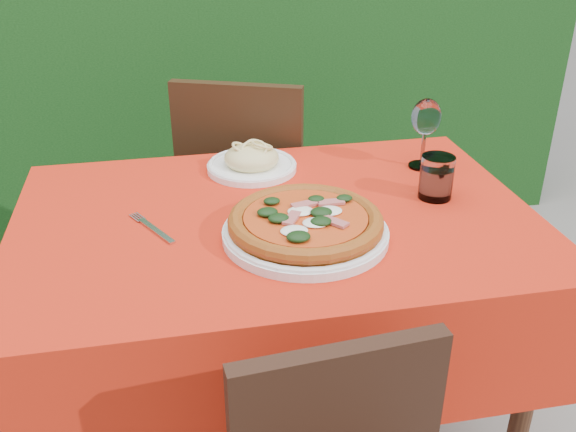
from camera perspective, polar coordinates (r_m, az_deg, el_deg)
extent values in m
cube|color=black|center=(3.00, -6.57, 14.46)|extent=(3.20, 0.55, 1.60)
cube|color=#422515|center=(1.57, -1.07, -0.80)|extent=(1.20, 0.80, 0.04)
cylinder|color=#422515|center=(1.70, 20.21, -15.51)|extent=(0.05, 0.05, 0.70)
cylinder|color=#422515|center=(2.06, -17.83, -6.85)|extent=(0.05, 0.05, 0.70)
cylinder|color=#422515|center=(2.18, 11.50, -3.90)|extent=(0.05, 0.05, 0.70)
cube|color=red|center=(1.64, -1.03, -4.87)|extent=(1.26, 0.86, 0.32)
cube|color=black|center=(2.33, -3.12, 1.59)|extent=(0.54, 0.54, 0.04)
cube|color=black|center=(2.07, -4.48, 5.55)|extent=(0.40, 0.19, 0.46)
cylinder|color=black|center=(2.57, 1.80, -1.70)|extent=(0.04, 0.04, 0.43)
cylinder|color=black|center=(2.64, -5.91, -1.02)|extent=(0.04, 0.04, 0.43)
cylinder|color=black|center=(2.27, 0.44, -6.04)|extent=(0.04, 0.04, 0.43)
cylinder|color=black|center=(2.34, -8.25, -5.12)|extent=(0.04, 0.04, 0.43)
cylinder|color=white|center=(1.45, 1.56, -1.57)|extent=(0.38, 0.38, 0.02)
cylinder|color=#C7661B|center=(1.44, 1.57, -0.78)|extent=(0.40, 0.40, 0.03)
cylinder|color=#AC1B0B|center=(1.44, 1.57, -0.18)|extent=(0.33, 0.33, 0.01)
cylinder|color=white|center=(1.81, -3.23, 4.37)|extent=(0.25, 0.25, 0.02)
ellipsoid|color=#F0E296|center=(1.80, -3.26, 5.19)|extent=(0.19, 0.19, 0.07)
cylinder|color=white|center=(1.67, 13.06, 3.38)|extent=(0.09, 0.09, 0.11)
cylinder|color=#A0C5D9|center=(1.67, 13.00, 2.86)|extent=(0.07, 0.07, 0.08)
cylinder|color=silver|center=(1.87, 11.76, 4.39)|extent=(0.07, 0.07, 0.01)
cylinder|color=silver|center=(1.85, 11.92, 5.95)|extent=(0.01, 0.01, 0.10)
ellipsoid|color=silver|center=(1.81, 12.19, 8.62)|extent=(0.08, 0.08, 0.10)
cube|color=silver|center=(1.51, -11.62, -1.30)|extent=(0.12, 0.19, 0.01)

